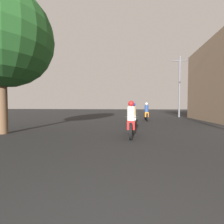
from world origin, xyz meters
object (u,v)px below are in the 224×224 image
Objects in this scene: motorcycle_orange at (146,113)px; motorcycle_white at (134,116)px; street_tree at (1,37)px; motorcycle_red at (131,122)px; utility_pole_far at (180,85)px.

motorcycle_white is at bearing -113.91° from motorcycle_orange.
motorcycle_white is at bearing 34.52° from street_tree.
street_tree reaches higher than motorcycle_orange.
motorcycle_red reaches higher than motorcycle_white.
motorcycle_orange reaches higher than motorcycle_white.
utility_pole_far reaches higher than street_tree.
utility_pole_far is (5.28, 12.08, 3.05)m from motorcycle_red.
motorcycle_white is 8.09m from street_tree.
motorcycle_red is 0.29× the size of street_tree.
motorcycle_red is at bearing 2.28° from street_tree.
motorcycle_red is 3.82m from motorcycle_white.
motorcycle_orange reaches higher than motorcycle_red.
utility_pole_far is (4.10, 4.97, 3.02)m from motorcycle_orange.
motorcycle_orange is 0.31× the size of street_tree.
utility_pole_far is at bearing 76.09° from motorcycle_red.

